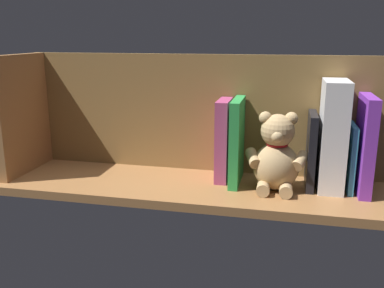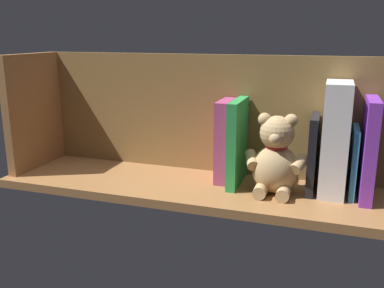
{
  "view_description": "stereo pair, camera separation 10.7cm",
  "coord_description": "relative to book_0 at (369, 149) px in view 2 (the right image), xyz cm",
  "views": [
    {
      "loc": [
        -22.7,
        101.36,
        37.39
      ],
      "look_at": [
        0.0,
        0.0,
        10.37
      ],
      "focal_mm": 39.57,
      "sensor_mm": 36.0,
      "label": 1
    },
    {
      "loc": [
        -33.02,
        98.48,
        37.39
      ],
      "look_at": [
        0.0,
        0.0,
        10.37
      ],
      "focal_mm": 39.57,
      "sensor_mm": 36.0,
      "label": 2
    }
  ],
  "objects": [
    {
      "name": "ground_plane",
      "position": [
        41.77,
        3.38,
        -12.84
      ],
      "size": [
        99.37,
        28.16,
        2.2
      ],
      "primitive_type": "cube",
      "color": "#9E6B3D"
    },
    {
      "name": "shelf_back_panel",
      "position": [
        41.77,
        -8.45,
        4.39
      ],
      "size": [
        99.37,
        1.5,
        32.25
      ],
      "primitive_type": "cube",
      "color": "olive",
      "rests_on": "ground_plane"
    },
    {
      "name": "shelf_side_divider",
      "position": [
        89.45,
        3.38,
        4.39
      ],
      "size": [
        2.4,
        22.16,
        32.25
      ],
      "primitive_type": "cube",
      "color": "#9E6B3D",
      "rests_on": "ground_plane"
    },
    {
      "name": "book_0",
      "position": [
        0.0,
        0.0,
        0.0
      ],
      "size": [
        2.73,
        14.59,
        23.48
      ],
      "primitive_type": "cube",
      "color": "purple",
      "rests_on": "ground_plane"
    },
    {
      "name": "book_1",
      "position": [
        2.92,
        -1.13,
        -3.55
      ],
      "size": [
        1.28,
        12.34,
        16.39
      ],
      "primitive_type": "cube",
      "color": "teal",
      "rests_on": "ground_plane"
    },
    {
      "name": "dictionary_thick_white",
      "position": [
        7.46,
        -0.61,
        1.7
      ],
      "size": [
        5.97,
        13.17,
        26.87
      ],
      "primitive_type": "cube",
      "color": "silver",
      "rests_on": "ground_plane"
    },
    {
      "name": "book_2",
      "position": [
        12.29,
        -0.91,
        -2.38
      ],
      "size": [
        1.86,
        12.78,
        18.72
      ],
      "primitive_type": "cube",
      "color": "black",
      "rests_on": "ground_plane"
    },
    {
      "name": "teddy_bear",
      "position": [
        20.6,
        3.2,
        -3.17
      ],
      "size": [
        15.81,
        12.32,
        19.47
      ],
      "rotation": [
        0.0,
        0.0,
        0.01
      ],
      "color": "tan",
      "rests_on": "ground_plane"
    },
    {
      "name": "book_3",
      "position": [
        30.73,
        0.08,
        -0.87
      ],
      "size": [
        2.38,
        14.74,
        21.74
      ],
      "primitive_type": "cube",
      "color": "green",
      "rests_on": "ground_plane"
    },
    {
      "name": "book_4",
      "position": [
        34.41,
        -1.74,
        -1.15
      ],
      "size": [
        3.15,
        11.12,
        21.17
      ],
      "primitive_type": "cube",
      "color": "#B23F72",
      "rests_on": "ground_plane"
    }
  ]
}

